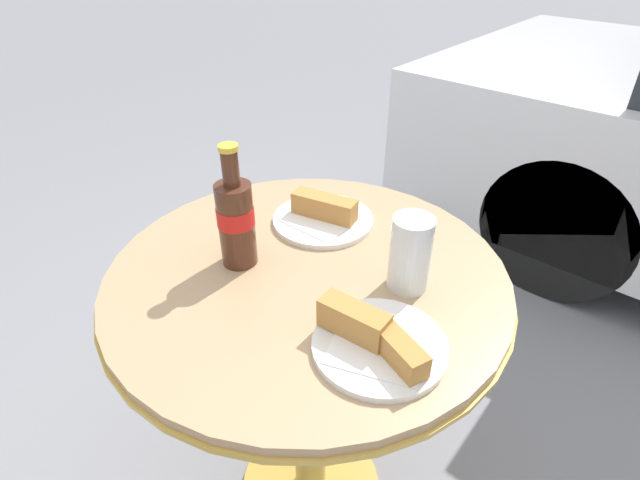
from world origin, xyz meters
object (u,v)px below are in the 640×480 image
(bistro_table, at_px, (308,330))
(drinking_glass, at_px, (410,256))
(cola_bottle_left, at_px, (236,219))
(lunch_plate_far, at_px, (376,339))
(lunch_plate_near, at_px, (323,215))

(bistro_table, height_order, drinking_glass, drinking_glass)
(bistro_table, bearing_deg, cola_bottle_left, -150.47)
(drinking_glass, distance_m, lunch_plate_far, 0.19)
(bistro_table, bearing_deg, drinking_glass, 26.20)
(bistro_table, relative_size, lunch_plate_near, 3.53)
(lunch_plate_far, bearing_deg, lunch_plate_near, 142.76)
(lunch_plate_near, bearing_deg, bistro_table, -59.76)
(cola_bottle_left, relative_size, drinking_glass, 1.71)
(bistro_table, relative_size, cola_bottle_left, 3.20)
(cola_bottle_left, height_order, drinking_glass, cola_bottle_left)
(bistro_table, height_order, cola_bottle_left, cola_bottle_left)
(bistro_table, relative_size, drinking_glass, 5.47)
(bistro_table, bearing_deg, lunch_plate_near, 120.24)
(cola_bottle_left, xyz_separation_m, drinking_glass, (0.30, 0.16, -0.03))
(lunch_plate_near, bearing_deg, lunch_plate_far, -37.24)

